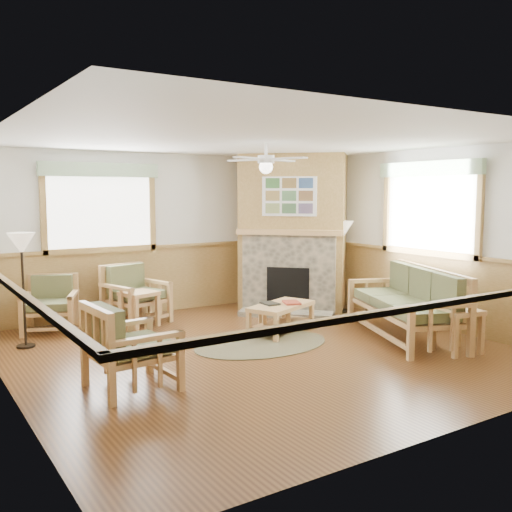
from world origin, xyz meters
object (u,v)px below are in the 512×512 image
sofa (404,303)px  coffee_table (281,319)px  armchair_back_right (136,294)px  footstool (274,319)px  armchair_back_left (50,304)px  armchair_left (132,346)px  floor_lamp_right (342,266)px  floor_lamp_left (23,290)px  end_table_chairs (139,309)px  end_table_sofa (457,331)px

sofa → coffee_table: sofa is taller
armchair_back_right → footstool: 2.24m
armchair_back_left → footstool: size_ratio=1.92×
armchair_back_right → coffee_table: 2.37m
armchair_back_right → coffee_table: (1.53, -1.79, -0.24)m
armchair_back_left → armchair_left: bearing=-64.4°
armchair_left → floor_lamp_right: (4.44, 1.77, 0.33)m
armchair_back_left → floor_lamp_left: floor_lamp_left is taller
sofa → armchair_back_right: size_ratio=2.36×
sofa → end_table_chairs: (-2.88, 2.69, -0.23)m
sofa → floor_lamp_right: (0.47, 1.85, 0.29)m
footstool → floor_lamp_right: size_ratio=0.27×
footstool → floor_lamp_left: size_ratio=0.28×
end_table_chairs → floor_lamp_left: floor_lamp_left is taller
armchair_back_right → end_table_chairs: (-0.06, -0.27, -0.19)m
armchair_back_left → armchair_left: armchair_left is taller
coffee_table → sofa: bearing=-65.0°
sofa → armchair_back_left: bearing=-105.2°
armchair_back_left → end_table_chairs: armchair_back_left is taller
armchair_left → end_table_sofa: size_ratio=1.62×
floor_lamp_left → armchair_back_right: bearing=18.1°
end_table_sofa → footstool: 2.57m
sofa → floor_lamp_left: floor_lamp_left is taller
floor_lamp_left → footstool: bearing=-18.0°
armchair_back_left → coffee_table: (2.81, -1.92, -0.19)m
footstool → floor_lamp_right: bearing=16.4°
armchair_back_left → end_table_sofa: 5.72m
sofa → coffee_table: size_ratio=2.00×
sofa → armchair_left: sofa is taller
armchair_back_left → floor_lamp_right: bearing=7.9°
floor_lamp_right → armchair_left: bearing=-158.3°
armchair_back_right → floor_lamp_left: 1.88m
armchair_left → floor_lamp_right: floor_lamp_right is taller
sofa → end_table_sofa: bearing=23.1°
armchair_left → footstool: (2.66, 1.24, -0.27)m
coffee_table → floor_lamp_left: bearing=137.0°
end_table_chairs → end_table_sofa: size_ratio=0.96×
end_table_chairs → floor_lamp_left: 1.81m
coffee_table → footstool: size_ratio=2.52×
sofa → armchair_back_right: sofa is taller
floor_lamp_left → floor_lamp_right: bearing=-6.0°
armchair_back_right → floor_lamp_left: (-1.77, -0.58, 0.31)m
coffee_table → floor_lamp_left: size_ratio=0.70×
coffee_table → floor_lamp_right: (1.76, 0.68, 0.57)m
footstool → floor_lamp_left: bearing=162.0°
sofa → footstool: size_ratio=5.06×
end_table_sofa → floor_lamp_right: (0.45, 2.73, 0.50)m
armchair_left → end_table_chairs: (1.09, 2.60, -0.19)m
armchair_back_right → end_table_chairs: size_ratio=1.69×
armchair_back_right → armchair_left: size_ratio=1.00×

